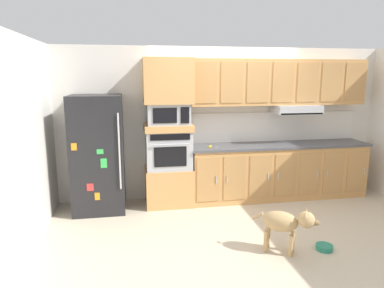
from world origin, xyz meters
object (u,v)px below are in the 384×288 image
object	(u,v)px
refrigerator	(98,154)
dog	(286,223)
microwave	(168,114)
dog_food_bowl	(324,247)
screwdriver	(211,147)
built_in_oven	(168,149)

from	to	relation	value
refrigerator	dog	world-z (taller)	refrigerator
microwave	dog_food_bowl	distance (m)	2.87
microwave	dog_food_bowl	world-z (taller)	microwave
dog	microwave	bearing A→B (deg)	154.39
refrigerator	dog_food_bowl	xyz separation A→B (m)	(2.72, -1.79, -0.85)
microwave	screwdriver	xyz separation A→B (m)	(0.66, -0.09, -0.53)
microwave	dog	size ratio (longest dim) A/B	0.95
refrigerator	screwdriver	size ratio (longest dim) A/B	10.48
screwdriver	dog_food_bowl	xyz separation A→B (m)	(0.99, -1.77, -0.90)
dog	dog_food_bowl	xyz separation A→B (m)	(0.49, -0.02, -0.34)
refrigerator	screwdriver	distance (m)	1.74
microwave	dog	xyz separation A→B (m)	(1.16, -1.83, -1.09)
screwdriver	dog	xyz separation A→B (m)	(0.49, -1.74, -0.56)
dog	dog_food_bowl	size ratio (longest dim) A/B	3.38
refrigerator	dog	bearing A→B (deg)	-38.40
built_in_oven	screwdriver	xyz separation A→B (m)	(0.66, -0.09, 0.03)
refrigerator	screwdriver	xyz separation A→B (m)	(1.74, -0.02, 0.05)
refrigerator	microwave	world-z (taller)	refrigerator
refrigerator	dog_food_bowl	size ratio (longest dim) A/B	8.80
dog_food_bowl	screwdriver	bearing A→B (deg)	119.16
microwave	dog	bearing A→B (deg)	-57.77
built_in_oven	microwave	xyz separation A→B (m)	(0.00, -0.00, 0.56)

